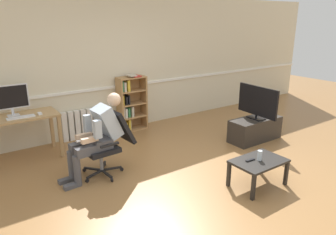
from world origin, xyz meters
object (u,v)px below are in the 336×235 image
object	(u,v)px
coffee_table	(259,164)
spare_remote	(250,160)
radiator	(87,123)
keyboard	(21,117)
bookshelf	(130,104)
person_seated	(98,134)
computer_mouse	(40,114)
tv_screen	(257,102)
office_chair	(110,140)
computer_desk	(18,123)
imac_monitor	(11,98)
tv_stand	(255,129)
drinking_glass	(260,155)

from	to	relation	value
coffee_table	spare_remote	size ratio (longest dim) A/B	4.98
radiator	coffee_table	world-z (taller)	radiator
keyboard	coffee_table	size ratio (longest dim) A/B	0.55
bookshelf	person_seated	size ratio (longest dim) A/B	0.96
computer_mouse	tv_screen	xyz separation A→B (m)	(3.54, -1.50, -0.01)
keyboard	office_chair	distance (m)	1.50
computer_desk	imac_monitor	world-z (taller)	imac_monitor
computer_desk	tv_stand	size ratio (longest dim) A/B	1.16
bookshelf	coffee_table	xyz separation A→B (m)	(0.34, -3.09, -0.22)
coffee_table	spare_remote	distance (m)	0.14
tv_stand	bookshelf	bearing A→B (deg)	131.33
computer_desk	imac_monitor	distance (m)	0.41
keyboard	tv_screen	xyz separation A→B (m)	(3.83, -1.48, -0.01)
bookshelf	coffee_table	distance (m)	3.11
imac_monitor	keyboard	world-z (taller)	imac_monitor
office_chair	tv_stand	xyz separation A→B (m)	(2.83, -0.38, -0.30)
tv_stand	spare_remote	distance (m)	1.84
keyboard	person_seated	size ratio (longest dim) A/B	0.34
office_chair	drinking_glass	distance (m)	2.17
computer_desk	person_seated	world-z (taller)	person_seated
radiator	tv_screen	size ratio (longest dim) A/B	1.05
bookshelf	office_chair	world-z (taller)	bookshelf
bookshelf	tv_screen	xyz separation A→B (m)	(1.68, -1.91, 0.20)
radiator	office_chair	world-z (taller)	office_chair
office_chair	person_seated	xyz separation A→B (m)	(-0.19, -0.01, 0.13)
bookshelf	drinking_glass	distance (m)	3.11
imac_monitor	coffee_table	xyz separation A→B (m)	(2.57, -2.88, -0.71)
tv_stand	drinking_glass	world-z (taller)	drinking_glass
keyboard	bookshelf	bearing A→B (deg)	11.27
keyboard	person_seated	bearing A→B (deg)	-53.96
imac_monitor	tv_screen	distance (m)	4.26
office_chair	coffee_table	xyz separation A→B (m)	(1.50, -1.56, -0.19)
computer_desk	computer_mouse	distance (m)	0.37
coffee_table	drinking_glass	world-z (taller)	drinking_glass
radiator	tv_stand	size ratio (longest dim) A/B	0.90
computer_mouse	spare_remote	bearing A→B (deg)	-51.41
office_chair	keyboard	bearing A→B (deg)	-141.66
imac_monitor	tv_screen	bearing A→B (deg)	-23.48
computer_desk	spare_remote	world-z (taller)	computer_desk
computer_mouse	computer_desk	bearing A→B (deg)	159.78
person_seated	tv_stand	xyz separation A→B (m)	(3.02, -0.37, -0.43)
person_seated	tv_screen	xyz separation A→B (m)	(3.02, -0.37, 0.11)
keyboard	tv_stand	bearing A→B (deg)	-21.11
bookshelf	spare_remote	xyz separation A→B (m)	(0.23, -3.03, -0.16)
drinking_glass	person_seated	bearing A→B (deg)	137.50
radiator	tv_screen	xyz separation A→B (m)	(2.59, -2.01, 0.47)
office_chair	drinking_glass	xyz separation A→B (m)	(1.50, -1.56, -0.06)
person_seated	tv_screen	size ratio (longest dim) A/B	1.32
radiator	spare_remote	distance (m)	3.33
tv_stand	drinking_glass	distance (m)	1.79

